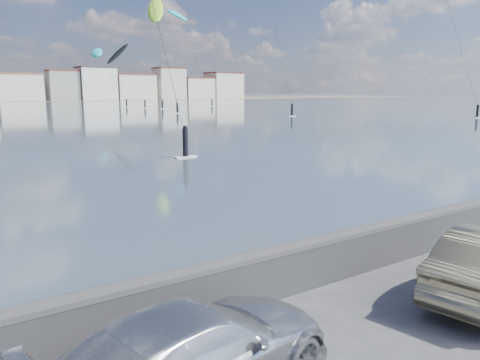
% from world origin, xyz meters
% --- Properties ---
extents(seawall, '(400.00, 0.36, 1.08)m').
position_xyz_m(seawall, '(0.00, 2.70, 0.58)').
color(seawall, '#28282B').
rests_on(seawall, ground).
extents(car_silver, '(4.70, 2.59, 1.29)m').
position_xyz_m(car_silver, '(-1.86, 0.86, 0.65)').
color(car_silver, '#AFB2B7').
rests_on(car_silver, ground).
extents(kitesurfer_5, '(6.80, 15.62, 15.36)m').
position_xyz_m(kitesurfer_5, '(32.64, 114.82, 13.03)').
color(kitesurfer_5, '#19BFBF').
rests_on(kitesurfer_5, ground).
extents(kitesurfer_10, '(6.76, 15.48, 22.51)m').
position_xyz_m(kitesurfer_10, '(33.69, 81.16, 18.69)').
color(kitesurfer_10, '#8CD826').
rests_on(kitesurfer_10, ground).
extents(kitesurfer_11, '(6.30, 11.28, 14.71)m').
position_xyz_m(kitesurfer_11, '(33.49, 102.05, 11.86)').
color(kitesurfer_11, black).
rests_on(kitesurfer_11, ground).
extents(kitesurfer_12, '(5.00, 18.47, 26.05)m').
position_xyz_m(kitesurfer_12, '(54.38, 113.38, 23.20)').
color(kitesurfer_12, '#19BFBF').
rests_on(kitesurfer_12, ground).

